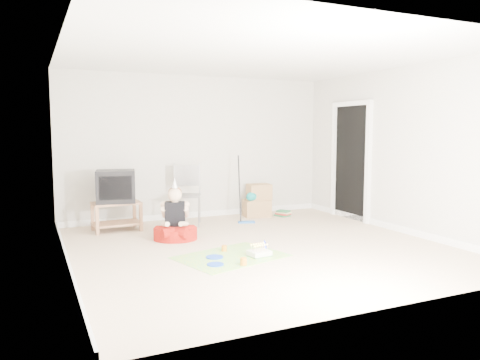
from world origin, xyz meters
name	(u,v)px	position (x,y,z in m)	size (l,w,h in m)	color
ground	(258,247)	(0.00, 0.00, 0.00)	(5.00, 5.00, 0.00)	beige
doorway_recess	(351,163)	(2.48, 1.20, 1.02)	(0.02, 0.90, 2.05)	black
tv_stand	(117,214)	(-1.60, 1.89, 0.28)	(0.77, 0.50, 0.46)	#A26C49
crt_tv	(116,186)	(-1.60, 1.89, 0.72)	(0.60, 0.49, 0.52)	black
folding_chair	(186,195)	(-0.44, 1.86, 0.51)	(0.61, 0.60, 1.05)	gray
cardboard_boxes	(257,201)	(1.03, 2.09, 0.29)	(0.55, 0.44, 0.61)	#A98052
floor_mop	(246,208)	(0.57, 1.60, 0.26)	(0.31, 0.38, 1.17)	blue
book_pile	(283,213)	(1.48, 1.93, 0.05)	(0.27, 0.30, 0.11)	#257040
seated_woman	(175,226)	(-0.92, 0.91, 0.20)	(0.82, 0.82, 0.92)	#A9180F
party_mat	(231,257)	(-0.55, -0.31, 0.00)	(1.31, 0.95, 0.01)	#F13286
birthday_cake	(259,253)	(-0.21, -0.44, 0.04)	(0.29, 0.25, 0.14)	white
blue_plate_near	(215,257)	(-0.76, -0.28, 0.01)	(0.22, 0.22, 0.01)	blue
blue_plate_far	(215,264)	(-0.87, -0.59, 0.01)	(0.20, 0.20, 0.01)	blue
orange_cup_near	(224,248)	(-0.53, -0.04, 0.05)	(0.07, 0.07, 0.08)	orange
orange_cup_far	(243,261)	(-0.57, -0.74, 0.05)	(0.08, 0.08, 0.09)	orange
blue_party_hat	(265,244)	(0.01, -0.17, 0.07)	(0.09, 0.09, 0.14)	#1A30B6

